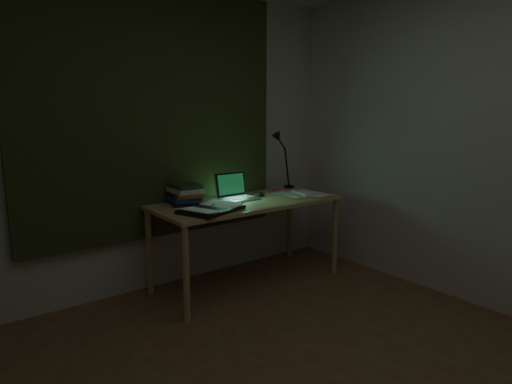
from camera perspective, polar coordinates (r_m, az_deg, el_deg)
wall_back at (r=3.60m, az=-13.25°, el=6.94°), size 3.50×0.00×2.50m
curtain at (r=3.55m, az=-13.11°, el=10.14°), size 2.20×0.06×2.00m
desk at (r=3.69m, az=-1.14°, el=-6.72°), size 1.60×0.70×0.73m
laptop at (r=3.62m, az=-2.23°, el=0.72°), size 0.32×0.36×0.23m
open_textbook at (r=3.22m, az=-6.00°, el=-2.23°), size 0.53×0.45×0.04m
book_stack at (r=3.49m, az=-9.54°, el=-0.19°), size 0.27×0.30×0.17m
loose_papers at (r=3.90m, az=5.76°, el=-0.16°), size 0.38×0.40×0.02m
mouse at (r=3.78m, az=0.48°, el=-0.32°), size 0.07×0.11×0.04m
sticky_yellow at (r=4.17m, az=2.94°, el=0.52°), size 0.09×0.09×0.02m
sticky_pink at (r=4.08m, az=3.03°, el=0.32°), size 0.10×0.10×0.02m
desk_lamp at (r=4.22m, az=4.46°, el=4.16°), size 0.37×0.30×0.53m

